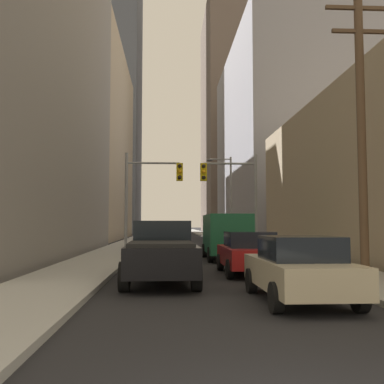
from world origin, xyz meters
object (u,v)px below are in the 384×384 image
object	(u,v)px
sedan_red	(249,253)
sedan_maroon	(165,234)
cargo_van_green	(226,234)
sedan_beige	(299,268)
traffic_signal_near_left	(151,186)
traffic_signal_near_right	(232,186)
pickup_truck_black	(162,252)
sedan_navy	(166,241)
sedan_silver	(166,236)

from	to	relation	value
sedan_red	sedan_maroon	bearing A→B (deg)	96.08
sedan_maroon	sedan_red	bearing A→B (deg)	-83.92
cargo_van_green	sedan_maroon	xyz separation A→B (m)	(-3.24, 23.65, -0.52)
sedan_beige	traffic_signal_near_left	xyz separation A→B (m)	(-4.07, 16.07, 3.25)
sedan_beige	traffic_signal_near_right	size ratio (longest dim) A/B	0.70
pickup_truck_black	sedan_red	bearing A→B (deg)	33.45
cargo_van_green	sedan_red	size ratio (longest dim) A/B	1.25
traffic_signal_near_right	sedan_navy	bearing A→B (deg)	173.41
pickup_truck_black	sedan_silver	distance (m)	23.14
sedan_navy	traffic_signal_near_left	xyz separation A→B (m)	(-0.91, -0.45, 3.25)
traffic_signal_near_left	sedan_maroon	bearing A→B (deg)	87.95
pickup_truck_black	sedan_maroon	distance (m)	32.20
pickup_truck_black	cargo_van_green	size ratio (longest dim) A/B	1.04
pickup_truck_black	sedan_navy	world-z (taller)	pickup_truck_black
cargo_van_green	traffic_signal_near_left	size ratio (longest dim) A/B	0.87
sedan_navy	traffic_signal_near_right	distance (m)	5.11
sedan_silver	traffic_signal_near_left	distance (m)	11.19
sedan_red	traffic_signal_near_left	world-z (taller)	traffic_signal_near_left
sedan_silver	traffic_signal_near_right	distance (m)	11.84
sedan_red	traffic_signal_near_left	size ratio (longest dim) A/B	0.70
sedan_navy	sedan_silver	xyz separation A→B (m)	(-0.05, 10.22, 0.00)
pickup_truck_black	sedan_navy	distance (m)	12.92
cargo_van_green	pickup_truck_black	bearing A→B (deg)	-110.02
sedan_beige	sedan_silver	xyz separation A→B (m)	(-3.21, 26.74, 0.00)
sedan_navy	traffic_signal_near_left	size ratio (longest dim) A/B	0.70
sedan_beige	traffic_signal_near_right	distance (m)	16.41
sedan_red	sedan_maroon	xyz separation A→B (m)	(-3.21, 30.16, 0.00)
sedan_maroon	traffic_signal_near_left	size ratio (longest dim) A/B	0.71
pickup_truck_black	traffic_signal_near_left	distance (m)	12.87
traffic_signal_near_left	traffic_signal_near_right	xyz separation A→B (m)	(4.83, -0.00, -0.00)
sedan_red	sedan_navy	xyz separation A→B (m)	(-3.00, 10.88, 0.00)
sedan_silver	cargo_van_green	bearing A→B (deg)	-78.06
cargo_van_green	traffic_signal_near_left	distance (m)	6.20
cargo_van_green	sedan_red	bearing A→B (deg)	-90.29
pickup_truck_black	sedan_silver	world-z (taller)	pickup_truck_black
sedan_maroon	traffic_signal_near_left	world-z (taller)	traffic_signal_near_left
sedan_maroon	traffic_signal_near_right	bearing A→B (deg)	-78.20
sedan_red	sedan_silver	world-z (taller)	same
sedan_silver	traffic_signal_near_left	world-z (taller)	traffic_signal_near_left
traffic_signal_near_left	sedan_navy	bearing A→B (deg)	26.39
traffic_signal_near_right	pickup_truck_black	bearing A→B (deg)	-107.76
pickup_truck_black	sedan_red	xyz separation A→B (m)	(3.08, 2.04, -0.16)
traffic_signal_near_left	traffic_signal_near_right	bearing A→B (deg)	-0.00
pickup_truck_black	cargo_van_green	world-z (taller)	cargo_van_green
pickup_truck_black	cargo_van_green	distance (m)	9.11
sedan_beige	sedan_red	size ratio (longest dim) A/B	1.00
cargo_van_green	traffic_signal_near_left	bearing A→B (deg)	135.23
sedan_silver	pickup_truck_black	bearing A→B (deg)	-90.08
traffic_signal_near_right	sedan_maroon	bearing A→B (deg)	101.80
cargo_van_green	sedan_navy	world-z (taller)	cargo_van_green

